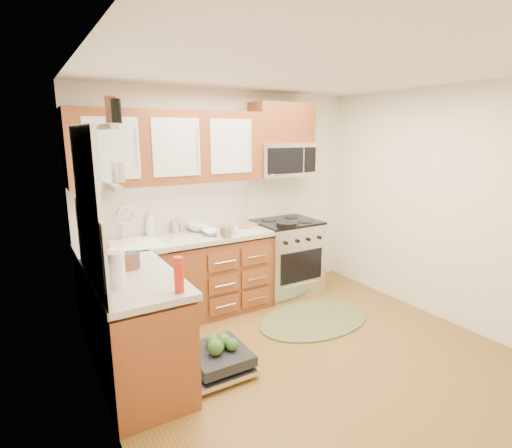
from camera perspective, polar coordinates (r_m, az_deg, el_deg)
floor at (r=3.88m, az=8.36°, el=-18.61°), size 3.50×3.50×0.00m
ceiling at (r=3.35m, az=9.84°, el=20.97°), size 3.50×3.50×0.00m
wall_back at (r=4.85m, az=-4.30°, el=3.72°), size 3.50×0.04×2.50m
wall_left at (r=2.68m, az=-21.28°, el=-4.73°), size 0.04×3.50×2.50m
wall_right at (r=4.70m, az=25.69°, el=2.19°), size 0.04×3.50×2.50m
base_cabinet_back at (r=4.52m, az=-10.71°, el=-8.01°), size 2.05×0.60×0.85m
base_cabinet_left at (r=3.52m, az=-16.73°, el=-14.66°), size 0.60×1.25×0.85m
countertop_back at (r=4.36m, az=-10.92°, el=-2.21°), size 2.07×0.64×0.05m
countertop_left at (r=3.33m, az=-17.09°, el=-7.34°), size 0.64×1.27×0.05m
backsplash_back at (r=4.57m, az=-12.37°, el=2.38°), size 2.05×0.02×0.57m
backsplash_left at (r=3.19m, az=-22.60°, el=-2.83°), size 0.02×1.25×0.57m
upper_cabinets at (r=4.35m, az=-12.10°, el=10.71°), size 2.05×0.35×0.75m
cabinet_over_mw at (r=4.98m, az=3.69°, el=14.20°), size 0.76×0.35×0.47m
range at (r=5.10m, az=4.34°, el=-4.77°), size 0.76×0.64×0.95m
microwave at (r=4.97m, az=3.78°, el=9.18°), size 0.76×0.38×0.40m
sink at (r=4.23m, az=-17.47°, el=-4.47°), size 0.62×0.50×0.26m
dishwasher at (r=3.65m, az=-5.94°, el=-18.88°), size 0.70×0.60×0.20m
window at (r=3.10m, az=-23.07°, el=3.14°), size 0.03×1.05×1.05m
window_blind at (r=3.07m, az=-23.15°, el=9.27°), size 0.02×0.96×0.40m
shelf_upper at (r=2.22m, az=-20.60°, el=12.88°), size 0.04×0.40×0.03m
shelf_lower at (r=2.24m, az=-20.00°, el=5.21°), size 0.04×0.40×0.03m
rug at (r=4.56m, az=8.35°, el=-13.39°), size 1.54×1.27×0.02m
skillet at (r=4.69m, az=4.50°, el=-0.02°), size 0.26×0.26×0.05m
stock_pot at (r=4.31m, az=-4.49°, el=-1.03°), size 0.26×0.26×0.12m
cutting_board at (r=4.82m, az=-1.26°, el=-0.12°), size 0.32×0.26×0.02m
canister at (r=4.55m, az=-11.34°, el=-0.30°), size 0.11×0.11×0.15m
paper_towel_roll at (r=3.07m, az=-19.28°, el=-6.20°), size 0.15×0.15×0.26m
mustard_bottle at (r=3.16m, az=-19.97°, el=-6.12°), size 0.08×0.08×0.21m
red_bottle at (r=2.85m, az=-10.97°, el=-7.13°), size 0.09×0.09×0.26m
wooden_box at (r=3.44m, az=-17.80°, el=-5.08°), size 0.14×0.10×0.14m
blue_carton at (r=3.46m, az=-17.11°, el=-4.85°), size 0.09×0.06×0.15m
bowl_a at (r=4.41m, az=-6.12°, el=-1.17°), size 0.28×0.28×0.06m
bowl_b at (r=4.60m, az=-8.05°, el=-0.47°), size 0.34×0.34×0.08m
cup at (r=4.43m, az=-3.33°, el=-0.83°), size 0.13×0.13×0.09m
soap_bottle_a at (r=4.48m, az=-14.95°, el=0.12°), size 0.12×0.12×0.28m
soap_bottle_b at (r=3.75m, az=-21.85°, el=-3.32°), size 0.12×0.12×0.21m
soap_bottle_c at (r=3.69m, az=-20.18°, el=-3.75°), size 0.17×0.17×0.18m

